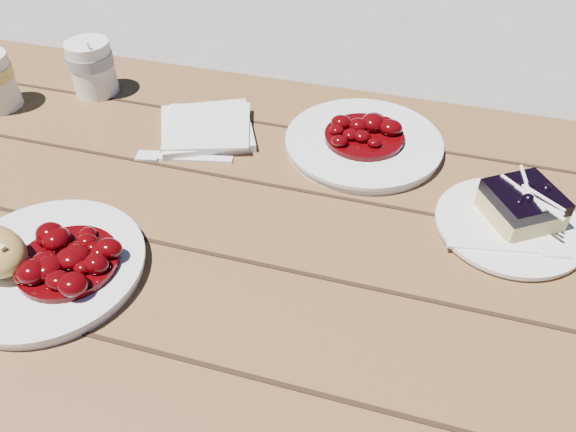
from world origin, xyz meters
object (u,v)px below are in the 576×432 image
(dessert_plate, at_px, (509,226))
(second_plate, at_px, (363,143))
(coffee_cup, at_px, (92,68))
(picnic_table, at_px, (197,280))
(main_plate, at_px, (48,268))
(blueberry_cake, at_px, (522,204))

(dessert_plate, relative_size, second_plate, 0.78)
(coffee_cup, bearing_deg, picnic_table, -41.42)
(coffee_cup, bearing_deg, second_plate, -4.52)
(main_plate, bearing_deg, second_plate, 48.83)
(picnic_table, xyz_separation_m, coffee_cup, (-0.29, 0.26, 0.21))
(picnic_table, height_order, main_plate, main_plate)
(dessert_plate, distance_m, blueberry_cake, 0.03)
(blueberry_cake, xyz_separation_m, coffee_cup, (-0.75, 0.16, 0.01))
(picnic_table, distance_m, dessert_plate, 0.49)
(dessert_plate, bearing_deg, picnic_table, -169.91)
(dessert_plate, bearing_deg, blueberry_cake, 56.31)
(dessert_plate, height_order, blueberry_cake, blueberry_cake)
(picnic_table, bearing_deg, dessert_plate, 10.09)
(coffee_cup, bearing_deg, main_plate, -67.36)
(picnic_table, xyz_separation_m, dessert_plate, (0.45, 0.08, 0.17))
(main_plate, distance_m, blueberry_cake, 0.63)
(picnic_table, relative_size, dessert_plate, 10.20)
(picnic_table, height_order, coffee_cup, coffee_cup)
(dessert_plate, distance_m, second_plate, 0.27)
(second_plate, bearing_deg, coffee_cup, 175.48)
(main_plate, distance_m, second_plate, 0.51)
(main_plate, bearing_deg, picnic_table, 55.48)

